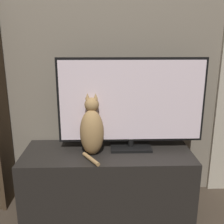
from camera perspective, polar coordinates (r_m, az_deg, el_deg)
The scene contains 4 objects.
wall_back at distance 2.13m, azimuth -1.21°, elevation 15.22°, with size 4.80×0.05×2.60m.
tv_stand at distance 2.13m, azimuth -0.95°, elevation -14.60°, with size 1.28×0.50×0.49m.
tv at distance 1.96m, azimuth 4.27°, elevation 1.93°, with size 1.10×0.19×0.70m.
cat at distance 1.91m, azimuth -4.39°, elevation -3.87°, with size 0.18×0.29×0.45m.
Camera 1 is at (-0.02, -0.91, 1.31)m, focal length 42.00 mm.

